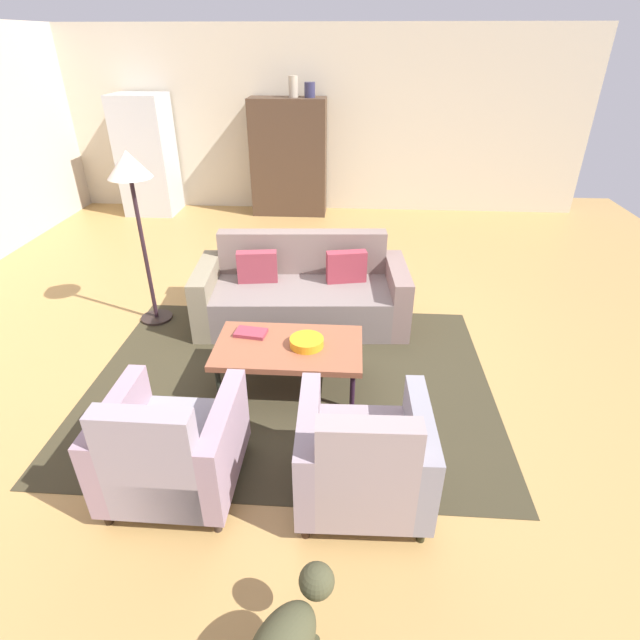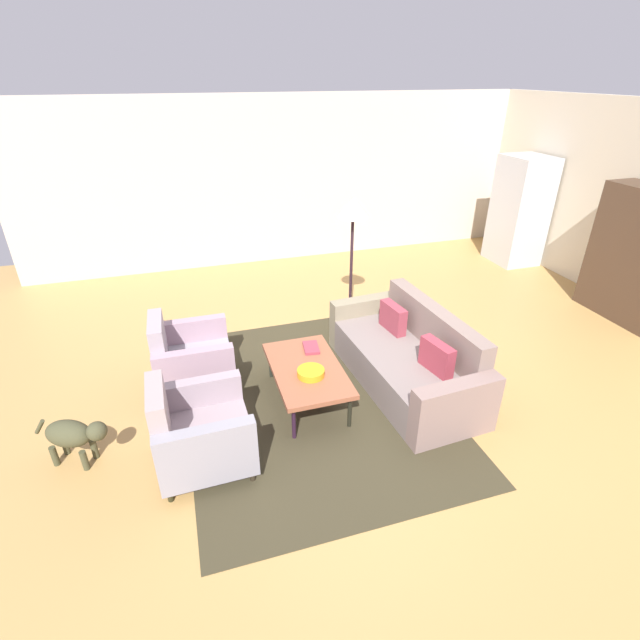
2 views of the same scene
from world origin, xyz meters
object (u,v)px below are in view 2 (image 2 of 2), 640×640
object	(u,v)px
armchair_left	(188,361)
floor_lamp	(353,220)
fruit_bowl	(311,373)
cabinet	(637,256)
coffee_table	(307,370)
armchair_right	(196,434)
dog	(73,435)
refrigerator	(519,211)
couch	(410,359)
book_stack	(311,348)

from	to	relation	value
armchair_left	floor_lamp	world-z (taller)	floor_lamp
fruit_bowl	cabinet	distance (m)	4.88
coffee_table	armchair_right	xyz separation A→B (m)	(0.60, -1.17, -0.03)
armchair_left	dog	xyz separation A→B (m)	(0.86, -1.03, -0.03)
coffee_table	floor_lamp	world-z (taller)	floor_lamp
armchair_left	refrigerator	size ratio (longest dim) A/B	0.48
couch	armchair_right	size ratio (longest dim) A/B	2.45
armchair_right	fruit_bowl	bearing A→B (deg)	109.62
book_stack	refrigerator	xyz separation A→B (m)	(-2.54, 4.56, 0.50)
coffee_table	armchair_right	world-z (taller)	armchair_right
fruit_bowl	book_stack	distance (m)	0.51
couch	armchair_right	distance (m)	2.43
armchair_right	floor_lamp	xyz separation A→B (m)	(-2.14, 2.22, 1.10)
armchair_right	couch	bearing A→B (deg)	102.92
armchair_left	armchair_right	distance (m)	1.20
couch	armchair_right	bearing A→B (deg)	100.58
couch	coffee_table	size ratio (longest dim) A/B	1.80
cabinet	refrigerator	distance (m)	2.31
armchair_right	dog	size ratio (longest dim) A/B	1.35
fruit_bowl	book_stack	bearing A→B (deg)	163.51
armchair_left	armchair_right	xyz separation A→B (m)	(1.20, 0.00, 0.00)
book_stack	cabinet	xyz separation A→B (m)	(-0.23, 4.66, 0.47)
coffee_table	book_stack	distance (m)	0.37
armchair_left	cabinet	distance (m)	6.00
dog	coffee_table	bearing A→B (deg)	34.10
book_stack	cabinet	size ratio (longest dim) A/B	0.16
coffee_table	armchair_left	size ratio (longest dim) A/B	1.36
fruit_bowl	refrigerator	bearing A→B (deg)	122.79
refrigerator	coffee_table	bearing A→B (deg)	-58.52
refrigerator	floor_lamp	xyz separation A→B (m)	(1.34, -3.65, 0.52)
floor_lamp	dog	size ratio (longest dim) A/B	2.65
couch	cabinet	distance (m)	3.72
armchair_right	dog	distance (m)	1.08
couch	refrigerator	world-z (taller)	refrigerator
coffee_table	armchair_left	world-z (taller)	armchair_left
fruit_bowl	refrigerator	distance (m)	5.62
floor_lamp	armchair_left	bearing A→B (deg)	-66.99
cabinet	floor_lamp	bearing A→B (deg)	-104.51
armchair_left	floor_lamp	distance (m)	2.65
couch	armchair_right	world-z (taller)	armchair_right
cabinet	dog	bearing A→B (deg)	-83.23
dog	armchair_right	bearing A→B (deg)	8.96
couch	refrigerator	size ratio (longest dim) A/B	1.17
armchair_right	floor_lamp	world-z (taller)	floor_lamp
fruit_bowl	floor_lamp	size ratio (longest dim) A/B	0.16
armchair_left	floor_lamp	xyz separation A→B (m)	(-0.94, 2.22, 1.10)
armchair_left	book_stack	size ratio (longest dim) A/B	3.15
armchair_right	floor_lamp	distance (m)	3.28
couch	refrigerator	bearing A→B (deg)	-54.65
armchair_right	floor_lamp	bearing A→B (deg)	132.46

